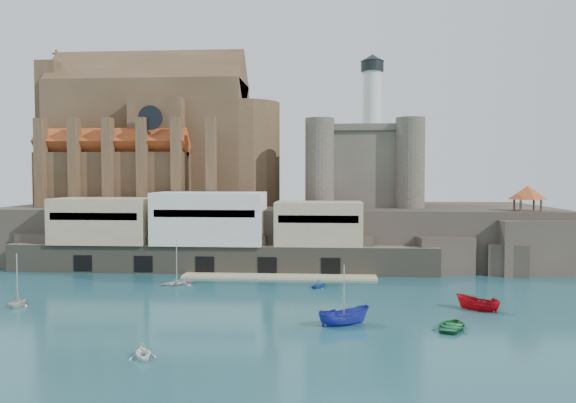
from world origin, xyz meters
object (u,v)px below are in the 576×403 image
(church, at_px, (159,144))
(boat_2, at_px, (344,325))
(castle_keep, at_px, (362,162))
(boat_1, at_px, (143,358))
(pavilion, at_px, (528,194))

(church, height_order, boat_2, church)
(castle_keep, relative_size, boat_1, 9.28)
(pavilion, xyz_separation_m, boat_2, (-30.73, -35.09, -12.73))
(church, relative_size, castle_keep, 1.60)
(castle_keep, relative_size, pavilion, 4.58)
(church, bearing_deg, boat_1, -74.28)
(boat_2, bearing_deg, castle_keep, -29.23)
(church, xyz_separation_m, castle_keep, (40.21, -0.78, -3.81))
(church, bearing_deg, pavilion, -13.48)
(church, distance_m, boat_2, 65.86)
(pavilion, distance_m, boat_2, 48.34)
(church, relative_size, boat_2, 8.05)
(castle_keep, height_order, pavilion, castle_keep)
(boat_1, height_order, boat_2, boat_2)
(church, distance_m, pavilion, 68.65)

